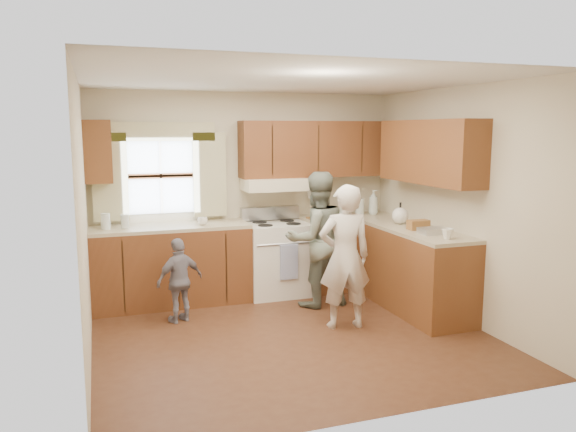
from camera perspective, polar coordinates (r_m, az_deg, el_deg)
name	(u,v)px	position (r m, az deg, el deg)	size (l,w,h in m)	color
room	(292,212)	(5.44, 0.37, 0.38)	(3.80, 3.80, 3.80)	#442415
kitchen_fixtures	(310,231)	(6.71, 2.30, -1.58)	(3.80, 2.25, 2.15)	#42200E
stove	(276,257)	(7.01, -1.20, -4.22)	(0.76, 0.67, 1.07)	silver
woman_left	(345,257)	(5.81, 5.79, -4.14)	(0.55, 0.36, 1.50)	beige
woman_right	(317,239)	(6.51, 2.93, -2.38)	(0.76, 0.59, 1.57)	#243B2B
child	(180,280)	(6.12, -10.94, -6.42)	(0.53, 0.22, 0.91)	gray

